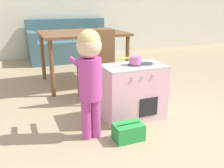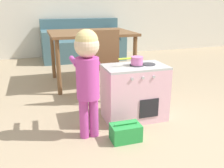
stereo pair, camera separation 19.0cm
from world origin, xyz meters
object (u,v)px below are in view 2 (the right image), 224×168
toy_pot (137,60)px  toy_basket (126,132)px  dining_chair_near (101,64)px  child_figure (87,69)px  dining_table (91,38)px  couch (83,44)px  play_kitchen (135,92)px

toy_pot → toy_basket: (-0.25, -0.39, -0.54)m
toy_basket → dining_chair_near: dining_chair_near is taller
child_figure → dining_table: 1.61m
child_figure → couch: bearing=79.7°
child_figure → toy_basket: size_ratio=3.70×
child_figure → toy_pot: bearing=23.0°
toy_basket → dining_table: size_ratio=0.22×
toy_pot → dining_chair_near: bearing=110.6°
play_kitchen → dining_chair_near: (-0.20, 0.56, 0.18)m
dining_table → couch: 1.73m
toy_pot → child_figure: child_figure is taller
dining_chair_near → couch: 2.47m
dining_chair_near → dining_table: bearing=85.1°
child_figure → dining_chair_near: bearing=67.7°
play_kitchen → dining_table: dining_table is taller
couch → child_figure: bearing=-100.3°
child_figure → dining_table: (0.39, 1.56, 0.04)m
toy_pot → couch: couch is taller
play_kitchen → child_figure: bearing=-156.6°
toy_basket → dining_chair_near: size_ratio=0.30×
dining_table → play_kitchen: bearing=-84.3°
dining_chair_near → couch: dining_chair_near is taller
dining_chair_near → couch: size_ratio=0.52×
toy_basket → play_kitchen: bearing=58.6°
play_kitchen → couch: 3.02m
toy_pot → dining_chair_near: (-0.21, 0.56, -0.15)m
child_figure → toy_basket: bearing=-30.1°
play_kitchen → child_figure: size_ratio=0.65×
couch → dining_table: bearing=-96.7°
child_figure → couch: 3.31m
dining_table → couch: bearing=83.3°
toy_basket → dining_table: bearing=86.5°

